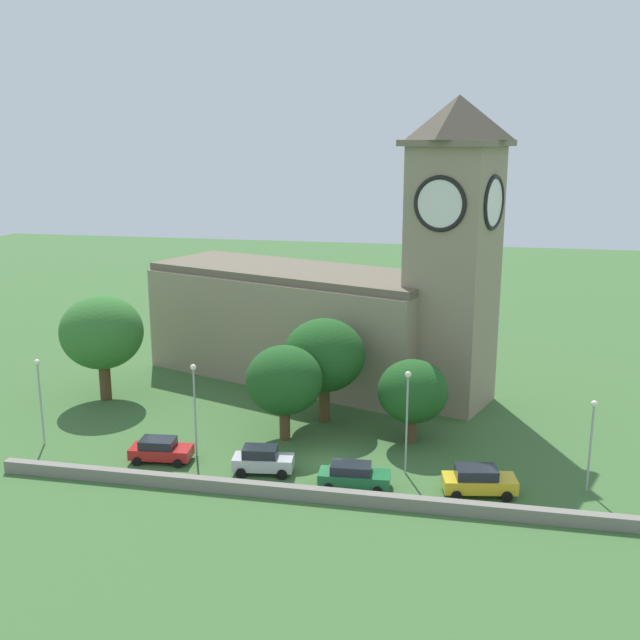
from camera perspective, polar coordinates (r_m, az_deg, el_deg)
The scene contains 15 objects.
ground_plane at distance 68.66m, azimuth 2.94°, elevation -5.68°, with size 200.00×200.00×0.00m, color #3D6633.
church at distance 70.37m, azimuth 0.98°, elevation 1.06°, with size 34.80×20.10×26.09m.
quay_barrier at distance 49.61m, azimuth -0.76°, elevation -13.04°, with size 43.44×0.70×0.86m, color gray.
car_red at distance 56.09m, azimuth -12.01°, elevation -9.60°, with size 4.54×2.56×1.69m.
car_silver at distance 53.15m, azimuth -4.39°, elevation -10.54°, with size 4.35×2.44×1.92m.
car_green at distance 51.08m, azimuth 2.55°, elevation -11.70°, with size 4.85×2.34×1.69m.
car_yellow at distance 51.17m, azimuth 11.93°, elevation -11.83°, with size 5.01×2.93×1.88m.
streetlamp_west_end at distance 60.18m, azimuth -20.51°, elevation -4.83°, with size 0.44×0.44×6.74m.
streetlamp_west_mid at distance 55.01m, azimuth -9.51°, elevation -5.66°, with size 0.44×0.44×7.04m.
streetlamp_central at distance 51.82m, azimuth 6.63°, elevation -6.53°, with size 0.44×0.44×7.42m.
streetlamp_east_mid at distance 52.17m, azimuth 19.92°, elevation -7.88°, with size 0.44×0.44×6.34m.
tree_riverside_east at distance 60.67m, azimuth 0.32°, elevation -2.71°, with size 6.60×6.60×8.63m.
tree_by_tower at distance 57.41m, azimuth 7.05°, elevation -5.40°, with size 5.33×5.33×6.50m.
tree_churchyard at distance 68.39m, azimuth -16.22°, elevation -0.91°, with size 7.21×7.21×9.44m.
tree_riverside_west at distance 57.42m, azimuth -2.73°, elevation -4.59°, with size 5.88×5.88×7.43m.
Camera 1 is at (9.45, -49.09, 22.74)m, focal length 42.19 mm.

